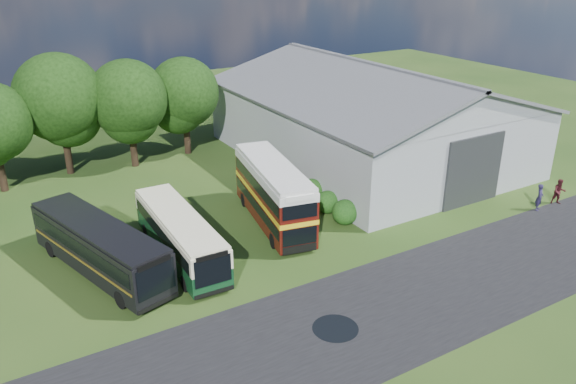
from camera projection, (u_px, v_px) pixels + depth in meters
ground at (326, 290)px, 29.55m from camera, size 120.00×120.00×0.00m
asphalt_road at (407, 301)px, 28.59m from camera, size 60.00×8.00×0.02m
puddle at (335, 329)px, 26.47m from camera, size 2.20×2.20×0.01m
storage_shed at (366, 109)px, 47.64m from camera, size 18.80×24.80×8.15m
tree_mid at (59, 98)px, 42.98m from camera, size 6.80×6.80×9.60m
tree_right_a at (128, 99)px, 44.74m from camera, size 6.26×6.26×8.83m
tree_right_b at (184, 93)px, 47.83m from camera, size 5.98×5.98×8.45m
shrub_front at (344, 223)px, 36.94m from camera, size 1.70×1.70×1.70m
shrub_mid at (327, 212)px, 38.52m from camera, size 1.60×1.60×1.60m
shrub_back at (311, 202)px, 40.10m from camera, size 1.80×1.80×1.80m
bus_green_single at (180, 235)px, 32.13m from camera, size 2.51×9.96×2.73m
bus_maroon_double at (273, 194)px, 36.12m from camera, size 4.22×9.88×4.12m
bus_dark_single at (99, 247)px, 30.56m from camera, size 5.33×11.02×2.96m
visitor_a at (540, 197)px, 38.40m from camera, size 0.83×0.74×1.90m
visitor_b at (559, 192)px, 39.37m from camera, size 1.13×1.08×1.84m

